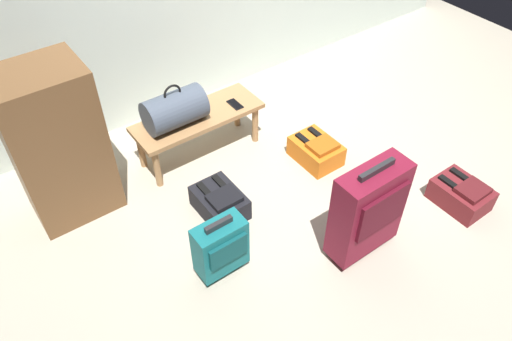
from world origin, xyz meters
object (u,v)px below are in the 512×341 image
Objects in this scene: bench at (198,121)px; suitcase_small_teal at (221,247)px; suitcase_upright_burgundy at (368,210)px; side_cabinet at (57,145)px; backpack_maroon at (461,194)px; backpack_orange at (316,150)px; duffel_bag_slate at (175,109)px; backpack_dark at (220,202)px; cell_phone at (235,104)px.

suitcase_small_teal is at bearing -114.74° from bench.
suitcase_upright_burgundy is 2.01m from side_cabinet.
side_cabinet is at bearing 143.96° from backpack_maroon.
backpack_orange is 1.09m from backpack_maroon.
bench is at bearing 65.26° from suitcase_small_teal.
suitcase_upright_burgundy reaches higher than suitcase_small_teal.
duffel_bag_slate is at bearing 73.84° from suitcase_small_teal.
backpack_orange is at bearing -20.94° from side_cabinet.
suitcase_upright_burgundy is 0.92m from suitcase_small_teal.
backpack_orange is at bearing -34.94° from duffel_bag_slate.
duffel_bag_slate is 1.16× the size of backpack_dark.
suitcase_small_teal reaches higher than cell_phone.
backpack_dark is (-0.52, -0.57, -0.28)m from cell_phone.
suitcase_upright_burgundy reaches higher than backpack_dark.
backpack_maroon is at bearing -48.53° from duffel_bag_slate.
backpack_dark is at bearing -178.81° from backpack_orange.
side_cabinet is at bearing 159.06° from backpack_orange.
bench is 2.63× the size of backpack_dark.
cell_phone is 1.38m from suitcase_upright_burgundy.
backpack_maroon is (1.20, -1.56, -0.22)m from bench.
backpack_dark is 0.90m from backpack_orange.
cell_phone is at bearing 120.84° from backpack_maroon.
suitcase_small_teal is (-0.79, -0.99, -0.14)m from cell_phone.
duffel_bag_slate reaches higher than backpack_maroon.
duffel_bag_slate is 3.06× the size of cell_phone.
suitcase_upright_burgundy is at bearing -112.09° from backpack_orange.
suitcase_small_teal is at bearing -106.16° from duffel_bag_slate.
backpack_maroon is 2.77m from side_cabinet.
suitcase_upright_burgundy reaches higher than cell_phone.
bench is 2.63× the size of backpack_orange.
suitcase_small_teal reaches higher than backpack_orange.
duffel_bag_slate reaches higher than backpack_dark.
duffel_bag_slate is at bearing 131.47° from backpack_maroon.
backpack_dark is (0.26, 0.43, -0.15)m from suitcase_small_teal.
bench is 0.91× the size of side_cabinet.
suitcase_upright_burgundy is 1.91× the size of backpack_orange.
cell_phone is 1.33m from side_cabinet.
duffel_bag_slate is at bearing 86.22° from backpack_dark.
duffel_bag_slate is at bearing -3.09° from side_cabinet.
duffel_bag_slate is 0.96× the size of suitcase_small_teal.
suitcase_upright_burgundy is 1.03m from backpack_dark.
backpack_dark is at bearing -109.54° from bench.
side_cabinet reaches higher than suitcase_small_teal.
cell_phone is at bearing -10.35° from bench.
backpack_orange is 1.00× the size of backpack_maroon.
duffel_bag_slate reaches higher than backpack_orange.
backpack_dark is 1.00× the size of backpack_orange.
bench reaches higher than backpack_dark.
backpack_maroon is at bearing -33.51° from backpack_dark.
duffel_bag_slate is at bearing 180.00° from bench.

